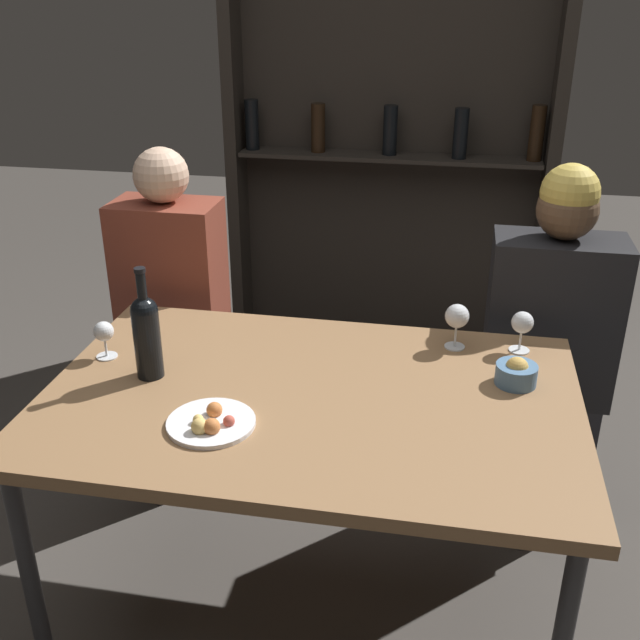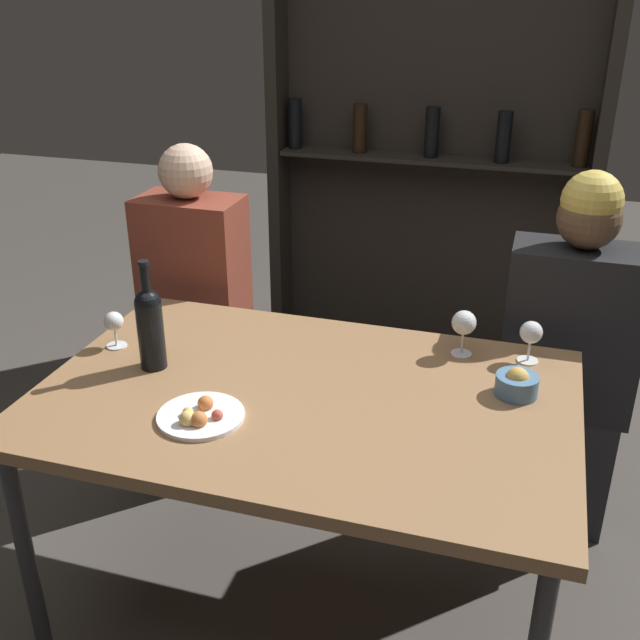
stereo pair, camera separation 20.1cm
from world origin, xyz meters
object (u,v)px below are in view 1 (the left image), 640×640
(seated_person_left, at_px, (175,327))
(wine_glass_2, at_px, (457,317))
(wine_bottle, at_px, (146,332))
(snack_bowl, at_px, (516,373))
(wine_glass_0, at_px, (104,333))
(wine_glass_1, at_px, (522,324))
(seated_person_right, at_px, (546,356))
(food_plate_0, at_px, (211,422))

(seated_person_left, bearing_deg, wine_glass_2, -17.89)
(wine_bottle, xyz_separation_m, snack_bowl, (0.98, 0.14, -0.10))
(wine_bottle, distance_m, wine_glass_0, 0.19)
(wine_glass_1, xyz_separation_m, seated_person_right, (0.12, 0.31, -0.25))
(wine_glass_0, xyz_separation_m, food_plate_0, (0.41, -0.29, -0.06))
(wine_bottle, bearing_deg, wine_glass_2, 21.66)
(wine_glass_0, xyz_separation_m, wine_glass_2, (0.98, 0.24, 0.02))
(wine_glass_1, height_order, snack_bowl, wine_glass_1)
(wine_glass_1, bearing_deg, food_plate_0, -144.25)
(wine_glass_2, bearing_deg, wine_glass_1, 3.42)
(wine_bottle, height_order, snack_bowl, wine_bottle)
(wine_bottle, xyz_separation_m, wine_glass_2, (0.81, 0.32, -0.03))
(wine_glass_0, xyz_separation_m, wine_glass_1, (1.16, 0.25, 0.01))
(wine_glass_0, bearing_deg, wine_glass_2, 13.98)
(snack_bowl, bearing_deg, wine_glass_1, 84.00)
(wine_glass_2, bearing_deg, seated_person_right, 46.21)
(wine_glass_0, bearing_deg, food_plate_0, -35.67)
(wine_glass_2, xyz_separation_m, food_plate_0, (-0.57, -0.53, -0.08))
(wine_bottle, bearing_deg, wine_glass_1, 18.50)
(wine_bottle, height_order, food_plate_0, wine_bottle)
(seated_person_left, bearing_deg, food_plate_0, -63.48)
(wine_glass_1, bearing_deg, wine_bottle, -161.50)
(wine_glass_0, relative_size, food_plate_0, 0.51)
(wine_glass_2, xyz_separation_m, seated_person_left, (-1.00, 0.32, -0.27))
(wine_glass_1, xyz_separation_m, wine_glass_2, (-0.19, -0.01, 0.01))
(wine_bottle, height_order, seated_person_right, seated_person_right)
(food_plate_0, height_order, seated_person_right, seated_person_right)
(seated_person_left, distance_m, seated_person_right, 1.31)
(wine_glass_2, bearing_deg, wine_bottle, -158.34)
(seated_person_left, relative_size, seated_person_right, 1.00)
(food_plate_0, bearing_deg, wine_glass_2, 43.02)
(wine_glass_1, bearing_deg, snack_bowl, -96.00)
(snack_bowl, bearing_deg, seated_person_right, 74.09)
(seated_person_left, xyz_separation_m, seated_person_right, (1.31, -0.00, 0.01))
(wine_bottle, height_order, wine_glass_1, wine_bottle)
(wine_glass_0, height_order, seated_person_right, seated_person_right)
(food_plate_0, bearing_deg, seated_person_right, 44.18)
(wine_glass_0, distance_m, wine_glass_1, 1.19)
(wine_glass_2, distance_m, food_plate_0, 0.79)
(wine_bottle, distance_m, food_plate_0, 0.34)
(food_plate_0, bearing_deg, wine_bottle, 138.52)
(seated_person_right, bearing_deg, wine_glass_1, -111.76)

